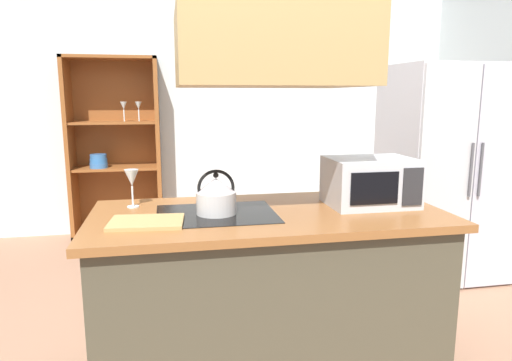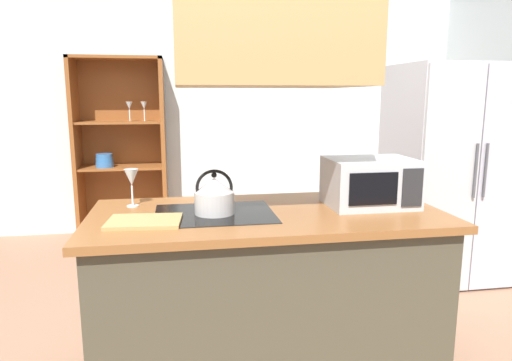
{
  "view_description": "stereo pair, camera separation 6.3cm",
  "coord_description": "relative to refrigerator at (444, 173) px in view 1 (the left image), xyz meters",
  "views": [
    {
      "loc": [
        -0.26,
        -2.14,
        1.49
      ],
      "look_at": [
        0.24,
        0.45,
        1.0
      ],
      "focal_mm": 31.91,
      "sensor_mm": 36.0,
      "label": 1
    },
    {
      "loc": [
        -0.2,
        -2.15,
        1.49
      ],
      "look_at": [
        0.24,
        0.45,
        1.0
      ],
      "focal_mm": 31.91,
      "sensor_mm": 36.0,
      "label": 2
    }
  ],
  "objects": [
    {
      "name": "kitchen_island",
      "position": [
        -1.72,
        -1.09,
        -0.42
      ],
      "size": [
        1.82,
        0.86,
        0.9
      ],
      "color": "#454131",
      "rests_on": "ground"
    },
    {
      "name": "kettle",
      "position": [
        -1.99,
        -1.09,
        0.13
      ],
      "size": [
        0.2,
        0.2,
        0.23
      ],
      "color": "#B8B6B6",
      "rests_on": "kitchen_island"
    },
    {
      "name": "microwave",
      "position": [
        -1.15,
        -1.05,
        0.16
      ],
      "size": [
        0.46,
        0.35,
        0.26
      ],
      "color": "#B7BABF",
      "rests_on": "kitchen_island"
    },
    {
      "name": "wall_back",
      "position": [
        -1.96,
        1.81,
        0.48
      ],
      "size": [
        6.0,
        0.12,
        2.7
      ],
      "primitive_type": "cube",
      "color": "silver",
      "rests_on": "ground"
    },
    {
      "name": "range_hood",
      "position": [
        -1.72,
        -1.09,
        0.95
      ],
      "size": [
        0.9,
        0.7,
        1.16
      ],
      "color": "#A88852"
    },
    {
      "name": "refrigerator",
      "position": [
        0.0,
        0.0,
        0.0
      ],
      "size": [
        0.9,
        0.78,
        1.74
      ],
      "color": "#BBB8BE",
      "rests_on": "ground"
    },
    {
      "name": "cutting_board",
      "position": [
        -2.34,
        -1.21,
        0.04
      ],
      "size": [
        0.36,
        0.27,
        0.02
      ],
      "primitive_type": "cube",
      "rotation": [
        0.0,
        0.0,
        -0.09
      ],
      "color": "tan",
      "rests_on": "kitchen_island"
    },
    {
      "name": "dish_cabinet",
      "position": [
        -2.77,
        1.59,
        -0.03
      ],
      "size": [
        0.92,
        0.4,
        1.88
      ],
      "color": "brown",
      "rests_on": "ground"
    },
    {
      "name": "wine_glass_on_counter",
      "position": [
        -2.42,
        -0.86,
        0.18
      ],
      "size": [
        0.08,
        0.08,
        0.21
      ],
      "color": "silver",
      "rests_on": "kitchen_island"
    }
  ]
}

